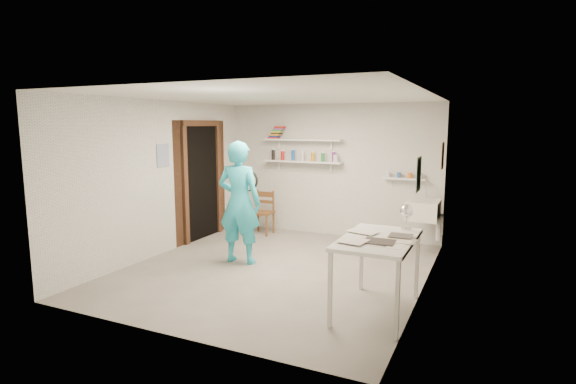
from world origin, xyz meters
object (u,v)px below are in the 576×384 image
at_px(man, 239,203).
at_px(work_table, 377,275).
at_px(belfast_sink, 423,210).
at_px(wall_clock, 248,181).
at_px(wooden_chair, 262,212).
at_px(desk_lamp, 407,211).

height_order(man, work_table, man).
distance_m(belfast_sink, wall_clock, 2.80).
bearing_deg(wall_clock, wooden_chair, 105.35).
bearing_deg(wall_clock, work_table, -31.66).
height_order(wooden_chair, work_table, work_table).
distance_m(man, desk_lamp, 2.52).
bearing_deg(wooden_chair, man, -74.77).
bearing_deg(desk_lamp, wooden_chair, 145.03).
height_order(work_table, desk_lamp, desk_lamp).
bearing_deg(wooden_chair, belfast_sink, -2.73).
xyz_separation_m(man, wall_clock, (0.02, 0.22, 0.30)).
bearing_deg(work_table, wooden_chair, 137.10).
height_order(wall_clock, wooden_chair, wall_clock).
bearing_deg(desk_lamp, wall_clock, 165.40).
bearing_deg(desk_lamp, work_table, -112.42).
bearing_deg(wooden_chair, desk_lamp, -36.90).
distance_m(belfast_sink, work_table, 2.57).
height_order(wall_clock, desk_lamp, wall_clock).
distance_m(work_table, desk_lamp, 0.83).
height_order(man, wall_clock, man).
relative_size(belfast_sink, work_table, 0.48).
relative_size(wooden_chair, work_table, 0.66).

